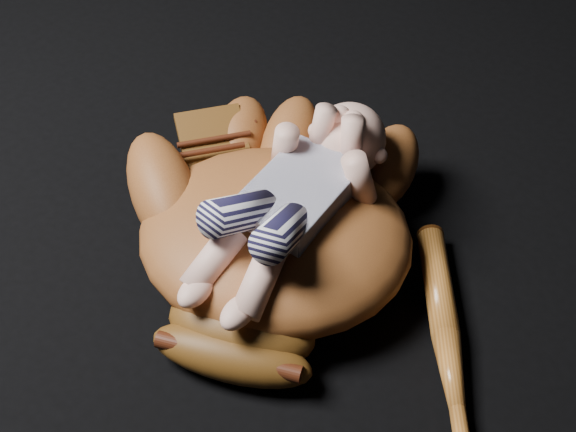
{
  "coord_description": "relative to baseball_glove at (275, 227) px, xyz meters",
  "views": [
    {
      "loc": [
        0.46,
        -0.56,
        0.88
      ],
      "look_at": [
        -0.05,
        0.07,
        0.08
      ],
      "focal_mm": 55.0,
      "sensor_mm": 36.0,
      "label": 1
    }
  ],
  "objects": [
    {
      "name": "newborn_baby",
      "position": [
        0.02,
        -0.0,
        0.06
      ],
      "size": [
        0.22,
        0.4,
        0.15
      ],
      "primitive_type": null,
      "rotation": [
        0.0,
        0.0,
        0.12
      ],
      "color": "#ECAE98",
      "rests_on": "baseball_glove"
    },
    {
      "name": "baseball_glove",
      "position": [
        0.0,
        0.0,
        0.0
      ],
      "size": [
        0.6,
        0.64,
        0.16
      ],
      "primitive_type": null,
      "rotation": [
        0.0,
        0.0,
        0.39
      ],
      "color": "brown",
      "rests_on": "ground"
    },
    {
      "name": "baseball_bat",
      "position": [
        0.26,
        0.02,
        -0.06
      ],
      "size": [
        0.28,
        0.33,
        0.04
      ],
      "primitive_type": null,
      "rotation": [
        0.0,
        0.0,
        0.68
      ],
      "color": "#A75D20",
      "rests_on": "ground"
    }
  ]
}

